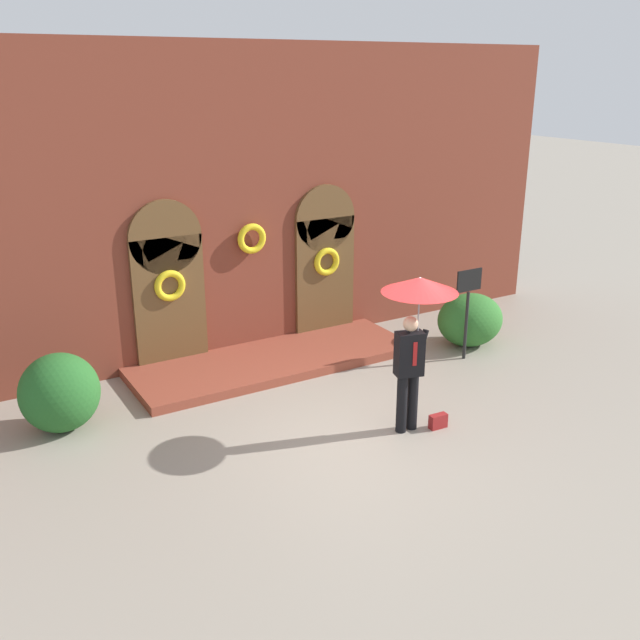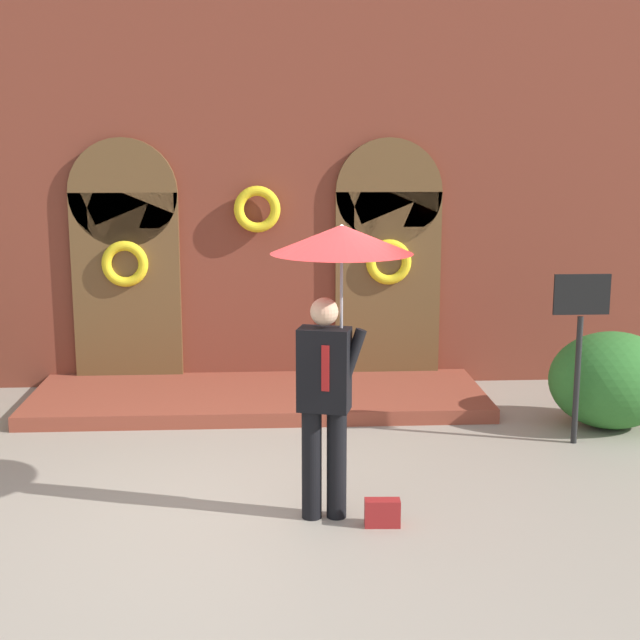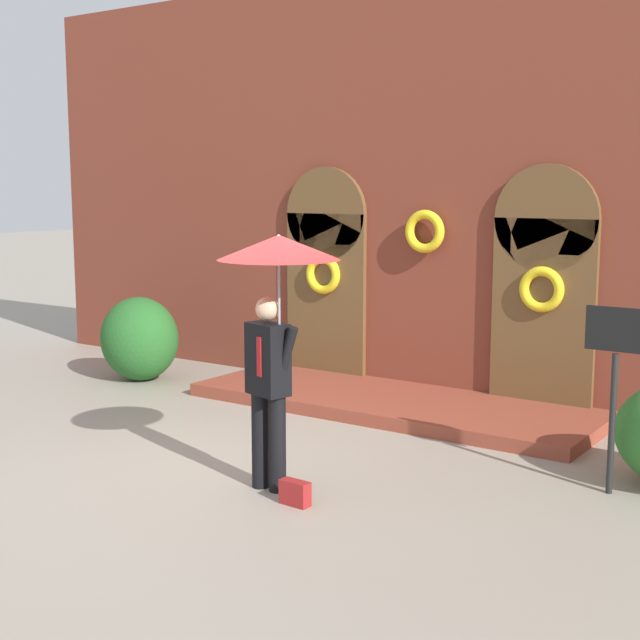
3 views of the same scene
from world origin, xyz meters
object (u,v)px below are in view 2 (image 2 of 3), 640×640
at_px(sign_post, 580,330).
at_px(shrub_right, 612,380).
at_px(person_with_umbrella, 337,283).
at_px(handbag, 382,513).

height_order(sign_post, shrub_right, sign_post).
bearing_deg(person_with_umbrella, sign_post, 33.67).
height_order(handbag, shrub_right, shrub_right).
height_order(handbag, sign_post, sign_post).
xyz_separation_m(handbag, shrub_right, (2.74, 2.38, 0.40)).
relative_size(person_with_umbrella, sign_post, 1.37).
distance_m(person_with_umbrella, handbag, 1.85).
relative_size(person_with_umbrella, handbag, 8.44).
xyz_separation_m(person_with_umbrella, shrub_right, (3.09, 2.18, -1.40)).
relative_size(person_with_umbrella, shrub_right, 1.78).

